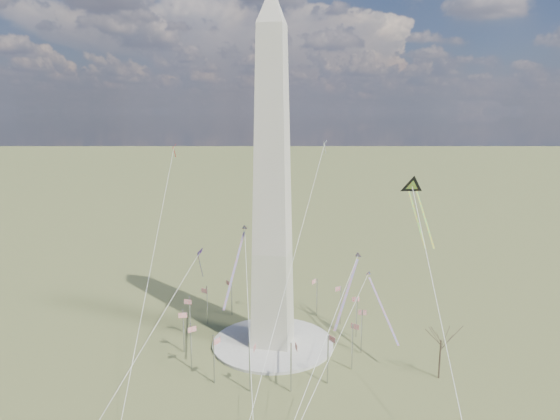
# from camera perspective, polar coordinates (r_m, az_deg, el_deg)

# --- Properties ---
(ground) EXTENTS (2000.00, 2000.00, 0.00)m
(ground) POSITION_cam_1_polar(r_m,az_deg,el_deg) (154.03, -0.83, -15.09)
(ground) COLOR #4D552A
(ground) RESTS_ON ground
(plaza) EXTENTS (36.00, 36.00, 0.80)m
(plaza) POSITION_cam_1_polar(r_m,az_deg,el_deg) (153.85, -0.83, -14.96)
(plaza) COLOR #B6B4A7
(plaza) RESTS_ON ground
(washington_monument) EXTENTS (15.56, 15.56, 100.00)m
(washington_monument) POSITION_cam_1_polar(r_m,az_deg,el_deg) (139.59, -0.88, 2.85)
(washington_monument) COLOR beige
(washington_monument) RESTS_ON plaza
(flagpole_ring) EXTENTS (54.40, 54.40, 13.00)m
(flagpole_ring) POSITION_cam_1_polar(r_m,az_deg,el_deg) (150.95, -0.83, -12.62)
(flagpole_ring) COLOR #B9BCC0
(flagpole_ring) RESTS_ON ground
(tree_near) EXTENTS (9.08, 9.08, 15.88)m
(tree_near) POSITION_cam_1_polar(r_m,az_deg,el_deg) (138.16, 17.95, -13.69)
(tree_near) COLOR #473B2B
(tree_near) RESTS_ON ground
(kite_delta_black) EXTENTS (9.33, 20.35, 16.57)m
(kite_delta_black) POSITION_cam_1_polar(r_m,az_deg,el_deg) (144.68, 14.97, 2.26)
(kite_delta_black) COLOR black
(kite_delta_black) RESTS_ON ground
(kite_diamond_purple) EXTENTS (2.28, 3.24, 9.85)m
(kite_diamond_purple) POSITION_cam_1_polar(r_m,az_deg,el_deg) (160.85, -9.14, -5.13)
(kite_diamond_purple) COLOR #3F1768
(kite_diamond_purple) RESTS_ON ground
(kite_streamer_left) EXTENTS (5.07, 18.97, 13.15)m
(kite_streamer_left) POSITION_cam_1_polar(r_m,az_deg,el_deg) (121.05, 8.02, -8.08)
(kite_streamer_left) COLOR #D64921
(kite_streamer_left) RESTS_ON ground
(kite_streamer_mid) EXTENTS (2.50, 24.25, 16.64)m
(kite_streamer_mid) POSITION_cam_1_polar(r_m,az_deg,el_deg) (137.37, -4.80, -4.99)
(kite_streamer_mid) COLOR #D64921
(kite_streamer_mid) RESTS_ON ground
(kite_streamer_right) EXTENTS (10.30, 19.48, 14.45)m
(kite_streamer_right) POSITION_cam_1_polar(r_m,az_deg,el_deg) (148.31, 11.17, -9.81)
(kite_streamer_right) COLOR #D64921
(kite_streamer_right) RESTS_ON ground
(kite_small_red) EXTENTS (1.40, 1.90, 4.82)m
(kite_small_red) POSITION_cam_1_polar(r_m,az_deg,el_deg) (186.93, -12.00, 6.99)
(kite_small_red) COLOR red
(kite_small_red) RESTS_ON ground
(kite_small_white) EXTENTS (1.23, 2.09, 4.98)m
(kite_small_white) POSITION_cam_1_polar(r_m,az_deg,el_deg) (186.08, 5.17, 7.58)
(kite_small_white) COLOR white
(kite_small_white) RESTS_ON ground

